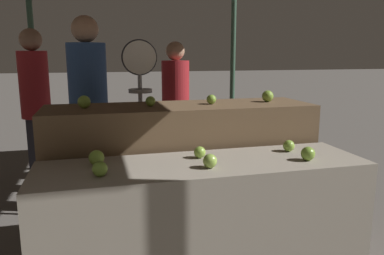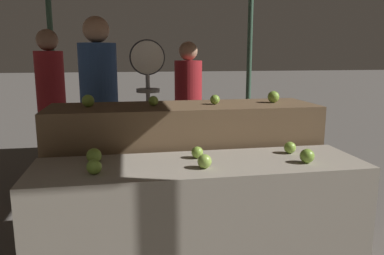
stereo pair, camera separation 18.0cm
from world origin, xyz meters
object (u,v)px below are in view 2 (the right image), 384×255
(person_customer_left, at_px, (188,101))
(person_vendor_at_scale, at_px, (99,99))
(produce_scale, at_px, (148,90))
(person_customer_right, at_px, (51,96))

(person_customer_left, bearing_deg, person_vendor_at_scale, 47.41)
(produce_scale, relative_size, person_customer_left, 0.99)
(person_customer_right, bearing_deg, person_vendor_at_scale, 120.75)
(produce_scale, bearing_deg, person_customer_right, 133.29)
(produce_scale, bearing_deg, person_customer_left, 62.62)
(person_vendor_at_scale, height_order, person_customer_right, person_vendor_at_scale)
(person_vendor_at_scale, relative_size, person_customer_right, 1.04)
(person_vendor_at_scale, height_order, person_customer_left, person_vendor_at_scale)
(produce_scale, distance_m, person_vendor_at_scale, 0.57)
(person_vendor_at_scale, bearing_deg, person_customer_left, -147.53)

